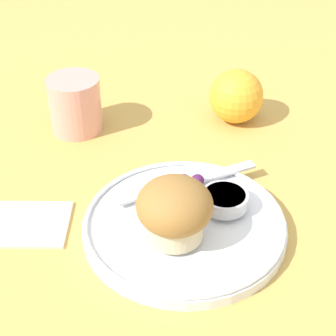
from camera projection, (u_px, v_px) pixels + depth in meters
name	position (u px, v px, depth m)	size (l,w,h in m)	color
ground_plane	(184.00, 226.00, 0.69)	(3.00, 3.00, 0.00)	tan
plate	(183.00, 225.00, 0.68)	(0.25, 0.25, 0.02)	white
muffin	(175.00, 210.00, 0.63)	(0.09, 0.09, 0.07)	beige
cream_ramekin	(225.00, 199.00, 0.69)	(0.06, 0.06, 0.02)	silver
berry_pair	(191.00, 181.00, 0.72)	(0.03, 0.02, 0.02)	#4C194C
butter_knife	(188.00, 182.00, 0.73)	(0.18, 0.10, 0.00)	silver
orange_fruit	(236.00, 96.00, 0.87)	(0.08, 0.08, 0.08)	#F4A82D
juice_glass	(75.00, 104.00, 0.85)	(0.08, 0.08, 0.09)	#E5998C
folded_napkin	(6.00, 223.00, 0.69)	(0.15, 0.08, 0.01)	beige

